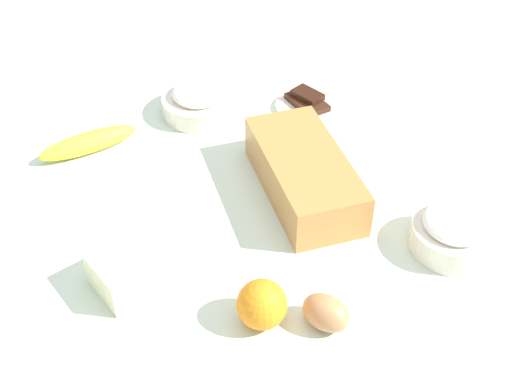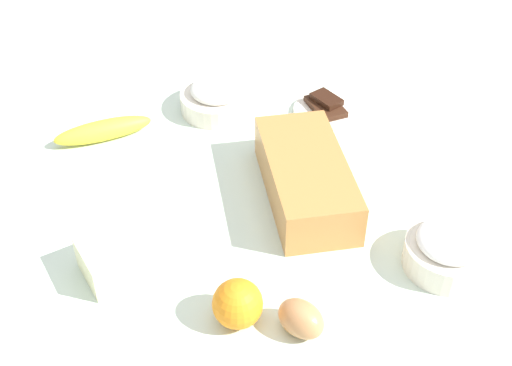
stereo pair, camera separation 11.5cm
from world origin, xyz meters
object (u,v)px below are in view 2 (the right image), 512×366
(banana, at_px, (103,130))
(egg_near_butter, at_px, (301,319))
(loaf_pan, at_px, (306,177))
(chocolate_plate, at_px, (325,109))
(sugar_bowl, at_px, (448,250))
(orange_fruit, at_px, (238,304))
(butter_block, at_px, (105,262))
(flour_bowl, at_px, (217,97))

(banana, relative_size, egg_near_butter, 2.63)
(loaf_pan, xyz_separation_m, banana, (0.27, 0.32, -0.02))
(loaf_pan, relative_size, chocolate_plate, 2.24)
(loaf_pan, bearing_deg, sugar_bowl, -138.36)
(loaf_pan, distance_m, orange_fruit, 0.30)
(orange_fruit, relative_size, butter_block, 0.81)
(flour_bowl, xyz_separation_m, chocolate_plate, (-0.07, -0.21, -0.02))
(loaf_pan, bearing_deg, banana, 56.18)
(loaf_pan, xyz_separation_m, chocolate_plate, (0.23, -0.12, -0.03))
(chocolate_plate, bearing_deg, flour_bowl, 71.38)
(flour_bowl, relative_size, banana, 0.79)
(orange_fruit, bearing_deg, chocolate_plate, -33.13)
(chocolate_plate, bearing_deg, egg_near_butter, 156.21)
(butter_block, height_order, chocolate_plate, butter_block)
(flour_bowl, relative_size, orange_fruit, 2.05)
(butter_block, distance_m, chocolate_plate, 0.58)
(butter_block, bearing_deg, egg_near_butter, -125.19)
(loaf_pan, xyz_separation_m, orange_fruit, (-0.23, 0.18, -0.01))
(orange_fruit, distance_m, butter_block, 0.22)
(orange_fruit, relative_size, chocolate_plate, 0.56)
(butter_block, bearing_deg, sugar_bowl, -103.21)
(flour_bowl, height_order, chocolate_plate, flour_bowl)
(loaf_pan, height_order, orange_fruit, loaf_pan)
(egg_near_butter, xyz_separation_m, chocolate_plate, (0.51, -0.22, -0.02))
(flour_bowl, xyz_separation_m, banana, (-0.04, 0.24, -0.01))
(egg_near_butter, bearing_deg, flour_bowl, -1.49)
(flour_bowl, bearing_deg, egg_near_butter, 178.51)
(flour_bowl, distance_m, orange_fruit, 0.55)
(loaf_pan, distance_m, banana, 0.42)
(flour_bowl, height_order, orange_fruit, orange_fruit)
(butter_block, bearing_deg, loaf_pan, -74.79)
(loaf_pan, distance_m, flour_bowl, 0.32)
(sugar_bowl, relative_size, banana, 0.70)
(sugar_bowl, height_order, banana, sugar_bowl)
(loaf_pan, bearing_deg, egg_near_butter, 165.55)
(banana, distance_m, egg_near_butter, 0.58)
(flour_bowl, bearing_deg, chocolate_plate, -108.62)
(chocolate_plate, bearing_deg, butter_block, 124.65)
(chocolate_plate, bearing_deg, loaf_pan, 152.18)
(orange_fruit, bearing_deg, loaf_pan, -37.88)
(banana, bearing_deg, chocolate_plate, -94.03)
(butter_block, relative_size, egg_near_butter, 1.25)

